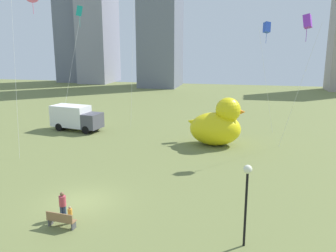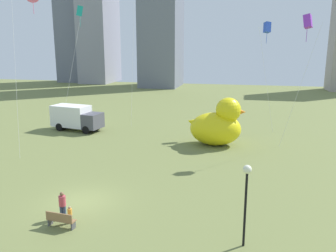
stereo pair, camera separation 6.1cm
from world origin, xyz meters
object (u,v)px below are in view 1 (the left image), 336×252
Objects in this scene: lamppost at (247,187)px; kite_teal at (79,12)px; giant_inflatable_duck at (217,125)px; kite_purple at (307,22)px; box_truck at (76,118)px; kite_blue at (267,28)px; person_child at (70,214)px; person_adult at (63,204)px; park_bench at (61,220)px.

lamppost is 30.76m from kite_teal.
giant_inflatable_duck is 0.47× the size of kite_purple.
kite_purple is at bearing -7.81° from box_truck.
box_truck is 0.51× the size of kite_blue.
person_child is 9.72m from lamppost.
person_adult is 10.29m from lamppost.
giant_inflatable_duck is (6.87, 18.05, 1.54)m from park_bench.
person_adult is 24.48m from kite_purple.
person_adult is (-0.38, 0.96, 0.41)m from park_bench.
giant_inflatable_duck reaches higher than box_truck.
lamppost is (10.03, -0.64, 2.21)m from person_adult.
lamppost is 19.62m from kite_purple.
box_truck is (-9.77, 20.15, 0.89)m from person_child.
kite_purple is 8.50m from kite_blue.
kite_teal reaches higher than kite_blue.
kite_teal reaches higher than lamppost.
kite_purple reaches higher than giant_inflatable_duck.
kite_purple reaches higher than person_child.
person_adult is at bearing 176.38° from lamppost.
park_bench is at bearing -114.04° from kite_blue.
kite_teal is (-18.84, 22.10, 10.14)m from lamppost.
box_truck is at bearing 172.19° from kite_purple.
kite_teal is at bearing -171.72° from kite_blue.
kite_purple is at bearing 50.33° from person_child.
person_child is 0.16× the size of box_truck.
giant_inflatable_duck is 0.41× the size of kite_teal.
giant_inflatable_duck is at bearing -121.21° from kite_blue.
person_child is 27.00m from kite_teal.
park_bench is 0.26× the size of box_truck.
park_bench is at bearing -68.32° from person_adult.
box_truck is at bearing 133.22° from lamppost.
person_adult is 0.13× the size of kite_purple.
box_truck is 23.57m from kite_blue.
kite_teal is at bearing 112.29° from park_bench.
person_child is at bearing 178.61° from lamppost.
park_bench is 0.62m from person_child.
park_bench is 0.29× the size of giant_inflatable_duck.
kite_purple is (14.65, 16.48, 10.62)m from person_adult.
park_bench is 0.13× the size of kite_purple.
lamppost is 0.30× the size of kite_teal.
kite_blue reaches higher than lamppost.
lamppost is at bearing -93.86° from kite_blue.
kite_teal is 24.05m from kite_purple.
lamppost is at bearing -3.62° from person_adult.
park_bench is 27.39m from kite_teal.
box_truck is (-19.14, 20.37, -1.65)m from lamppost.
person_adult is at bearing 147.92° from person_child.
kite_blue reaches higher than person_adult.
giant_inflatable_duck reaches higher than person_adult.
box_truck is at bearing -167.25° from kite_blue.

